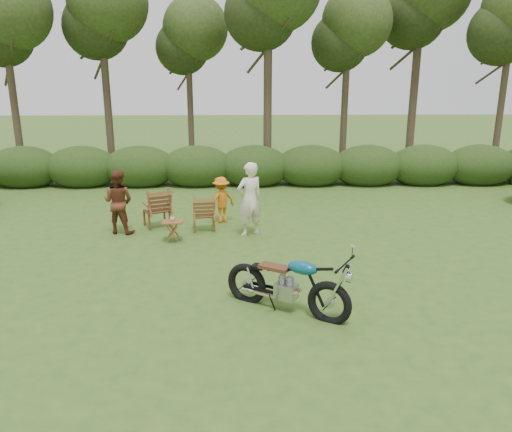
{
  "coord_description": "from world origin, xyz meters",
  "views": [
    {
      "loc": [
        -0.38,
        -8.29,
        3.77
      ],
      "look_at": [
        -0.13,
        1.77,
        0.9
      ],
      "focal_mm": 35.0,
      "sensor_mm": 36.0,
      "label": 1
    }
  ],
  "objects_px": {
    "adult_b": "(121,232)",
    "child": "(222,222)",
    "lawn_chair_right": "(204,230)",
    "cup": "(172,219)",
    "lawn_chair_left": "(157,226)",
    "motorcycle": "(286,310)",
    "side_table": "(173,231)",
    "adult_a": "(250,235)"
  },
  "relations": [
    {
      "from": "lawn_chair_left",
      "to": "cup",
      "type": "xyz_separation_m",
      "value": [
        0.57,
        -1.19,
        0.54
      ]
    },
    {
      "from": "lawn_chair_right",
      "to": "side_table",
      "type": "distance_m",
      "value": 1.13
    },
    {
      "from": "adult_b",
      "to": "lawn_chair_right",
      "type": "bearing_deg",
      "value": -160.7
    },
    {
      "from": "motorcycle",
      "to": "side_table",
      "type": "xyz_separation_m",
      "value": [
        -2.34,
        3.58,
        0.25
      ]
    },
    {
      "from": "adult_a",
      "to": "side_table",
      "type": "bearing_deg",
      "value": -13.53
    },
    {
      "from": "lawn_chair_right",
      "to": "child",
      "type": "relative_size",
      "value": 0.73
    },
    {
      "from": "motorcycle",
      "to": "child",
      "type": "relative_size",
      "value": 1.75
    },
    {
      "from": "motorcycle",
      "to": "side_table",
      "type": "distance_m",
      "value": 4.29
    },
    {
      "from": "side_table",
      "to": "adult_a",
      "type": "height_order",
      "value": "adult_a"
    },
    {
      "from": "cup",
      "to": "adult_a",
      "type": "bearing_deg",
      "value": 12.48
    },
    {
      "from": "lawn_chair_left",
      "to": "lawn_chair_right",
      "type": "bearing_deg",
      "value": 138.73
    },
    {
      "from": "lawn_chair_right",
      "to": "cup",
      "type": "relative_size",
      "value": 7.74
    },
    {
      "from": "adult_b",
      "to": "child",
      "type": "height_order",
      "value": "adult_b"
    },
    {
      "from": "motorcycle",
      "to": "adult_b",
      "type": "height_order",
      "value": "adult_b"
    },
    {
      "from": "cup",
      "to": "adult_a",
      "type": "distance_m",
      "value": 1.92
    },
    {
      "from": "lawn_chair_right",
      "to": "cup",
      "type": "bearing_deg",
      "value": 45.41
    },
    {
      "from": "cup",
      "to": "side_table",
      "type": "bearing_deg",
      "value": -88.67
    },
    {
      "from": "motorcycle",
      "to": "cup",
      "type": "bearing_deg",
      "value": 154.33
    },
    {
      "from": "adult_a",
      "to": "child",
      "type": "distance_m",
      "value": 1.33
    },
    {
      "from": "cup",
      "to": "adult_a",
      "type": "relative_size",
      "value": 0.06
    },
    {
      "from": "lawn_chair_right",
      "to": "adult_a",
      "type": "relative_size",
      "value": 0.5
    },
    {
      "from": "motorcycle",
      "to": "lawn_chair_left",
      "type": "height_order",
      "value": "motorcycle"
    },
    {
      "from": "adult_b",
      "to": "child",
      "type": "bearing_deg",
      "value": -146.87
    },
    {
      "from": "cup",
      "to": "child",
      "type": "height_order",
      "value": "child"
    },
    {
      "from": "motorcycle",
      "to": "lawn_chair_left",
      "type": "relative_size",
      "value": 2.16
    },
    {
      "from": "motorcycle",
      "to": "cup",
      "type": "xyz_separation_m",
      "value": [
        -2.34,
        3.62,
        0.54
      ]
    },
    {
      "from": "lawn_chair_right",
      "to": "adult_a",
      "type": "xyz_separation_m",
      "value": [
        1.14,
        -0.45,
        0.0
      ]
    },
    {
      "from": "motorcycle",
      "to": "lawn_chair_right",
      "type": "distance_m",
      "value": 4.78
    },
    {
      "from": "side_table",
      "to": "lawn_chair_right",
      "type": "bearing_deg",
      "value": 53.37
    },
    {
      "from": "motorcycle",
      "to": "side_table",
      "type": "bearing_deg",
      "value": 154.58
    },
    {
      "from": "lawn_chair_right",
      "to": "side_table",
      "type": "xyz_separation_m",
      "value": [
        -0.66,
        -0.89,
        0.25
      ]
    },
    {
      "from": "adult_b",
      "to": "adult_a",
      "type": "bearing_deg",
      "value": -170.56
    },
    {
      "from": "side_table",
      "to": "cup",
      "type": "bearing_deg",
      "value": 91.33
    },
    {
      "from": "child",
      "to": "lawn_chair_left",
      "type": "bearing_deg",
      "value": -22.64
    },
    {
      "from": "lawn_chair_right",
      "to": "cup",
      "type": "xyz_separation_m",
      "value": [
        -0.66,
        -0.85,
        0.54
      ]
    },
    {
      "from": "side_table",
      "to": "lawn_chair_left",
      "type": "bearing_deg",
      "value": 114.98
    },
    {
      "from": "motorcycle",
      "to": "lawn_chair_right",
      "type": "bearing_deg",
      "value": 142.03
    },
    {
      "from": "adult_a",
      "to": "adult_b",
      "type": "xyz_separation_m",
      "value": [
        -3.19,
        0.28,
        0.0
      ]
    },
    {
      "from": "child",
      "to": "side_table",
      "type": "bearing_deg",
      "value": 21.67
    },
    {
      "from": "side_table",
      "to": "child",
      "type": "xyz_separation_m",
      "value": [
        1.07,
        1.54,
        -0.25
      ]
    },
    {
      "from": "motorcycle",
      "to": "adult_a",
      "type": "height_order",
      "value": "adult_a"
    },
    {
      "from": "lawn_chair_left",
      "to": "side_table",
      "type": "xyz_separation_m",
      "value": [
        0.57,
        -1.23,
        0.25
      ]
    }
  ]
}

